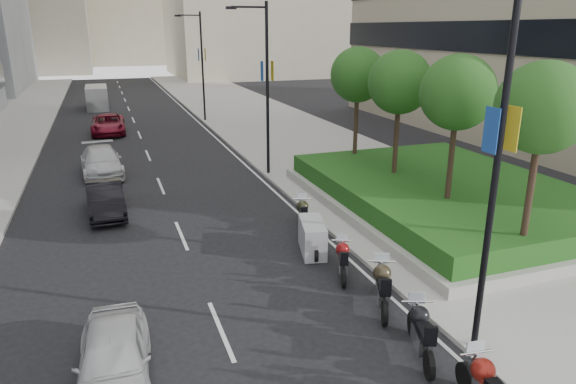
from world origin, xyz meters
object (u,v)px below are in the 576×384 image
motorcycle_3 (382,287)px  car_d (108,124)px  lamp_post_0 (493,154)px  car_a (114,359)px  motorcycle_5 (312,237)px  car_c (101,161)px  motorcycle_2 (421,332)px  car_b (105,199)px  motorcycle_6 (303,215)px  lamp_post_1 (264,82)px  delivery_van (97,99)px  lamp_post_2 (200,61)px  motorcycle_4 (343,260)px

motorcycle_3 → car_d: car_d is taller
lamp_post_0 → car_a: (-8.35, 1.63, -4.38)m
car_a → car_d: (0.57, 30.65, 0.04)m
motorcycle_5 → car_a: (-6.91, -5.17, 0.10)m
car_c → motorcycle_2: bearing=-73.6°
car_a → car_d: size_ratio=0.77×
motorcycle_2 → motorcycle_5: motorcycle_2 is taller
car_a → car_c: (-0.05, 18.66, 0.05)m
car_b → car_c: bearing=88.4°
motorcycle_5 → car_a: 8.63m
motorcycle_3 → motorcycle_6: size_ratio=1.03×
lamp_post_0 → lamp_post_1: bearing=90.0°
lamp_post_1 → delivery_van: lamp_post_1 is taller
lamp_post_2 → car_c: lamp_post_2 is taller
car_b → car_c: size_ratio=0.82×
motorcycle_3 → car_b: car_b is taller
lamp_post_2 → motorcycle_3: size_ratio=3.95×
lamp_post_1 → delivery_van: (-8.51, 28.87, -4.03)m
motorcycle_4 → car_d: 28.26m
motorcycle_3 → delivery_van: delivery_van is taller
lamp_post_0 → car_d: lamp_post_0 is taller
motorcycle_2 → car_d: (-6.54, 31.99, 0.09)m
car_a → car_c: bearing=93.5°
motorcycle_4 → car_c: car_c is taller
motorcycle_4 → motorcycle_5: 2.01m
motorcycle_2 → car_d: 32.65m
lamp_post_2 → motorcycle_3: lamp_post_2 is taller
delivery_van → car_a: bearing=-89.8°
lamp_post_0 → car_c: lamp_post_0 is taller
car_a → car_b: bearing=93.2°
lamp_post_2 → motorcycle_3: (-1.00, -32.39, -4.41)m
motorcycle_3 → delivery_van: bearing=34.5°
lamp_post_2 → delivery_van: size_ratio=1.71×
car_a → motorcycle_2: bearing=-7.3°
lamp_post_2 → car_c: bearing=-119.8°
lamp_post_0 → motorcycle_6: (-0.94, 9.01, -4.46)m
motorcycle_2 → motorcycle_3: 2.32m
lamp_post_1 → car_d: bearing=117.0°
lamp_post_1 → lamp_post_2: (0.00, 18.00, 0.00)m
lamp_post_1 → motorcycle_6: bearing=-96.7°
motorcycle_2 → car_d: size_ratio=0.43×
motorcycle_6 → motorcycle_2: bearing=-164.4°
lamp_post_1 → motorcycle_4: lamp_post_1 is taller
motorcycle_2 → motorcycle_4: 4.50m
motorcycle_6 → car_c: 13.54m
motorcycle_5 → motorcycle_6: (0.50, 2.21, 0.02)m
lamp_post_1 → lamp_post_0: bearing=-90.0°
motorcycle_3 → car_a: size_ratio=0.57×
motorcycle_2 → car_a: bearing=99.5°
motorcycle_2 → delivery_van: bearing=29.2°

